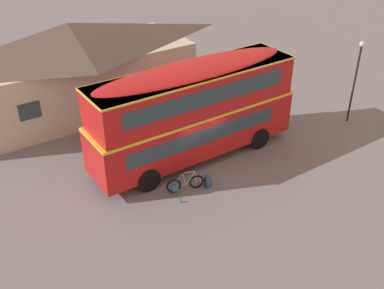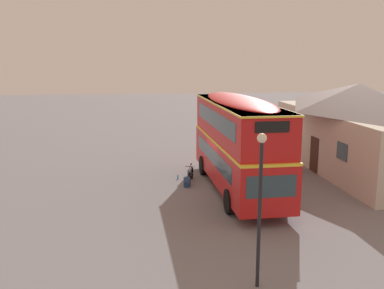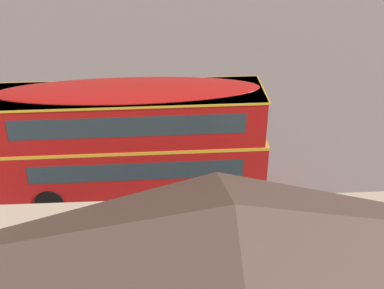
# 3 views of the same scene
# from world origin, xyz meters

# --- Properties ---
(ground_plane) EXTENTS (120.00, 120.00, 0.00)m
(ground_plane) POSITION_xyz_m (0.00, 0.00, 0.00)
(ground_plane) COLOR slate
(double_decker_bus) EXTENTS (10.53, 2.98, 4.79)m
(double_decker_bus) POSITION_xyz_m (0.28, 0.61, 2.64)
(double_decker_bus) COLOR black
(double_decker_bus) RESTS_ON ground
(touring_bicycle) EXTENTS (1.71, 0.58, 0.99)m
(touring_bicycle) POSITION_xyz_m (-1.59, -1.58, 0.37)
(touring_bicycle) COLOR black
(touring_bicycle) RESTS_ON ground
(backpack_on_ground) EXTENTS (0.33, 0.37, 0.58)m
(backpack_on_ground) POSITION_xyz_m (-0.52, -1.89, 0.30)
(backpack_on_ground) COLOR #2D4C7A
(backpack_on_ground) RESTS_ON ground
(water_bottle_blue_sports) EXTENTS (0.07, 0.07, 0.22)m
(water_bottle_blue_sports) POSITION_xyz_m (-2.17, -2.24, 0.10)
(water_bottle_blue_sports) COLOR #338CBF
(water_bottle_blue_sports) RESTS_ON ground
(pub_building) EXTENTS (13.87, 5.89, 5.23)m
(pub_building) POSITION_xyz_m (-2.86, 8.48, 2.68)
(pub_building) COLOR beige
(pub_building) RESTS_ON ground
(street_lamp) EXTENTS (0.28, 0.28, 4.65)m
(street_lamp) POSITION_xyz_m (9.68, -0.80, 2.87)
(street_lamp) COLOR black
(street_lamp) RESTS_ON ground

